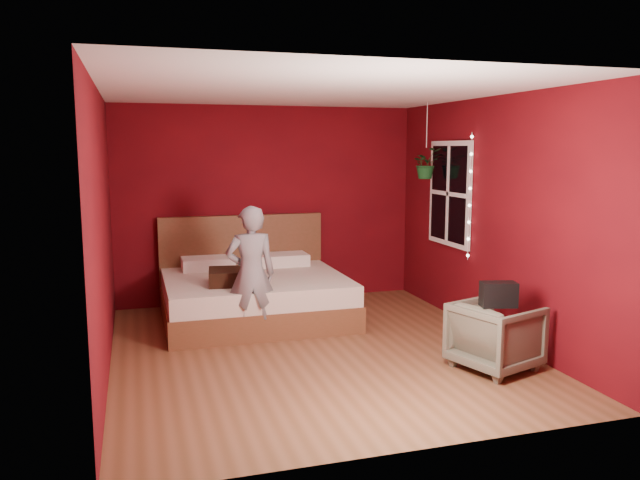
% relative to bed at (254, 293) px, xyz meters
% --- Properties ---
extents(floor, '(4.50, 4.50, 0.00)m').
position_rel_bed_xyz_m(floor, '(0.37, -1.39, -0.31)').
color(floor, brown).
rests_on(floor, ground).
extents(room_walls, '(4.04, 4.54, 2.62)m').
position_rel_bed_xyz_m(room_walls, '(0.37, -1.39, 1.37)').
color(room_walls, '#650A11').
rests_on(room_walls, ground).
extents(window, '(0.05, 0.97, 1.27)m').
position_rel_bed_xyz_m(window, '(2.34, -0.49, 1.19)').
color(window, white).
rests_on(window, room_walls).
extents(fairy_lights, '(0.04, 0.04, 1.45)m').
position_rel_bed_xyz_m(fairy_lights, '(2.31, -1.02, 1.19)').
color(fairy_lights, silver).
rests_on(fairy_lights, room_walls).
extents(bed, '(2.14, 1.82, 1.18)m').
position_rel_bed_xyz_m(bed, '(0.00, 0.00, 0.00)').
color(bed, brown).
rests_on(bed, ground).
extents(person, '(0.54, 0.37, 1.46)m').
position_rel_bed_xyz_m(person, '(-0.19, -0.89, 0.42)').
color(person, gray).
rests_on(person, ground).
extents(armchair, '(0.88, 0.86, 0.63)m').
position_rel_bed_xyz_m(armchair, '(1.83, -2.39, 0.01)').
color(armchair, '#575745').
rests_on(armchair, ground).
extents(handbag, '(0.34, 0.23, 0.23)m').
position_rel_bed_xyz_m(handbag, '(1.76, -2.51, 0.44)').
color(handbag, black).
rests_on(handbag, armchair).
extents(throw_pillow, '(0.53, 0.53, 0.17)m').
position_rel_bed_xyz_m(throw_pillow, '(-0.34, -0.44, 0.31)').
color(throw_pillow, black).
rests_on(throw_pillow, bed).
extents(hanging_plant, '(0.38, 0.34, 0.93)m').
position_rel_bed_xyz_m(hanging_plant, '(2.16, -0.21, 1.56)').
color(hanging_plant, silver).
rests_on(hanging_plant, room_walls).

